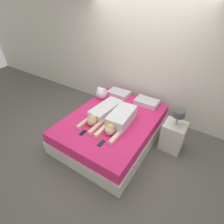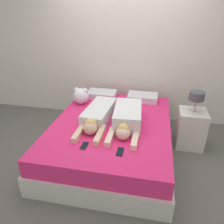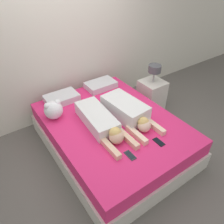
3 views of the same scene
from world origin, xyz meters
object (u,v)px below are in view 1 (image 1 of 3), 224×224
at_px(pillow_head_left, 119,93).
at_px(cell_phone_right, 101,143).
at_px(bed, 112,128).
at_px(pillow_head_right, 147,102).
at_px(nightstand, 173,135).
at_px(person_right, 120,119).
at_px(cell_phone_left, 83,133).
at_px(plush_toy, 102,93).
at_px(person_left, 103,112).

height_order(pillow_head_left, cell_phone_right, pillow_head_left).
bearing_deg(bed, pillow_head_left, 112.84).
bearing_deg(pillow_head_right, nightstand, -30.77).
distance_m(person_right, cell_phone_left, 0.73).
relative_size(bed, cell_phone_left, 13.94).
height_order(bed, person_right, person_right).
bearing_deg(plush_toy, cell_phone_right, -54.59).
bearing_deg(person_left, pillow_head_right, 57.81).
xyz_separation_m(pillow_head_left, plush_toy, (-0.26, -0.34, 0.09)).
xyz_separation_m(bed, plush_toy, (-0.63, 0.53, 0.40)).
bearing_deg(pillow_head_right, pillow_head_left, 180.00).
xyz_separation_m(pillow_head_right, plush_toy, (-0.99, -0.34, 0.09)).
height_order(person_right, plush_toy, plush_toy).
bearing_deg(person_left, person_right, -4.70).
distance_m(plush_toy, nightstand, 1.81).
distance_m(cell_phone_left, cell_phone_right, 0.43).
relative_size(person_left, person_right, 1.11).
xyz_separation_m(bed, cell_phone_left, (-0.20, -0.66, 0.26)).
relative_size(cell_phone_left, nightstand, 0.18).
distance_m(pillow_head_left, pillow_head_right, 0.73).
bearing_deg(cell_phone_left, bed, 73.08).
bearing_deg(person_right, pillow_head_left, 122.09).
height_order(cell_phone_left, nightstand, nightstand).
distance_m(pillow_head_right, person_right, 0.95).
bearing_deg(person_right, cell_phone_left, -125.72).
relative_size(bed, plush_toy, 7.95).
xyz_separation_m(bed, nightstand, (1.15, 0.40, 0.08)).
bearing_deg(person_right, pillow_head_right, 81.31).
relative_size(pillow_head_left, nightstand, 0.57).
distance_m(cell_phone_left, plush_toy, 1.26).
bearing_deg(pillow_head_left, cell_phone_right, -68.97).
relative_size(person_left, plush_toy, 4.02).
xyz_separation_m(cell_phone_left, cell_phone_right, (0.43, -0.03, 0.00)).
distance_m(pillow_head_right, nightstand, 0.95).
distance_m(bed, nightstand, 1.22).
height_order(pillow_head_left, plush_toy, plush_toy).
bearing_deg(cell_phone_right, person_right, 90.96).
height_order(pillow_head_right, cell_phone_right, pillow_head_right).
height_order(pillow_head_right, person_right, person_right).
bearing_deg(bed, person_right, -17.43).
bearing_deg(person_left, cell_phone_right, -56.33).
relative_size(pillow_head_right, nightstand, 0.57).
bearing_deg(bed, nightstand, 19.03).
relative_size(pillow_head_left, person_left, 0.46).
distance_m(pillow_head_left, plush_toy, 0.44).
bearing_deg(cell_phone_left, pillow_head_right, 69.66).
bearing_deg(cell_phone_right, nightstand, 49.69).
distance_m(bed, cell_phone_right, 0.77).
xyz_separation_m(person_left, plush_toy, (-0.43, 0.56, 0.05)).
bearing_deg(bed, plush_toy, 140.15).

